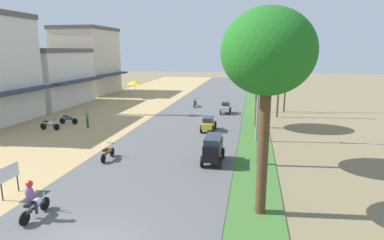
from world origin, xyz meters
name	(u,v)px	position (x,y,z in m)	size (l,w,h in m)	color
shophouse_mid	(43,77)	(-19.98, 26.50, 3.46)	(9.89, 9.90, 6.90)	silver
shophouse_far	(87,61)	(-19.98, 37.55, 5.05)	(8.47, 9.14, 10.10)	beige
parked_motorbike_second	(50,124)	(-11.37, 14.96, 0.55)	(1.80, 0.54, 0.94)	black
parked_motorbike_third	(69,119)	(-11.04, 17.26, 0.55)	(1.80, 0.54, 0.94)	black
street_signboard	(8,175)	(-5.49, 3.43, 1.11)	(0.06, 1.30, 1.50)	#262628
vendor_umbrella	(135,82)	(-10.84, 33.68, 2.31)	(2.20, 2.20, 2.52)	#99999E
pedestrian_on_shoulder	(87,117)	(-8.66, 16.35, 0.96)	(0.43, 0.42, 1.62)	#33333D
median_tree_nearest	(268,54)	(5.89, 4.07, 6.56)	(3.58, 3.58, 8.24)	#4C351E
median_tree_second	(264,43)	(5.90, 9.87, 7.05)	(3.82, 3.82, 8.80)	#4C351E
median_tree_third	(258,68)	(5.81, 19.38, 5.18)	(4.25, 4.25, 7.13)	#4C351E
streetlamp_near	(259,82)	(5.80, 15.04, 4.46)	(3.16, 0.20, 7.62)	gray
streetlamp_mid	(257,69)	(5.80, 26.47, 4.70)	(3.16, 0.20, 8.09)	gray
streetlamp_far	(256,64)	(5.80, 50.72, 4.15)	(3.16, 0.20, 7.02)	gray
utility_pole_near	(287,65)	(8.90, 27.52, 5.08)	(1.80, 0.20, 9.77)	brown
utility_pole_far	(280,69)	(7.94, 24.31, 4.87)	(1.80, 0.20, 9.36)	brown
car_van_black	(213,148)	(3.22, 9.55, 1.02)	(1.19, 2.41, 1.67)	black
car_sedan_yellow	(209,123)	(1.89, 17.14, 0.74)	(1.10, 2.26, 1.19)	gold
car_hatchback_silver	(226,107)	(2.66, 24.87, 0.75)	(1.04, 2.00, 1.23)	#B7BCC1
motorbike_foreground_rider	(33,200)	(-3.04, 1.81, 0.86)	(0.54, 1.80, 1.66)	black
motorbike_ahead_second	(108,152)	(-3.23, 8.91, 0.57)	(0.54, 1.80, 0.94)	black
motorbike_ahead_third	(195,103)	(-1.27, 28.27, 0.57)	(0.54, 1.80, 0.94)	black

